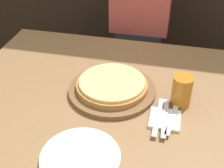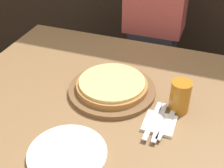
{
  "view_description": "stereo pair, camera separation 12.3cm",
  "coord_description": "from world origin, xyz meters",
  "px_view_note": "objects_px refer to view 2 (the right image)",
  "views": [
    {
      "loc": [
        0.17,
        -0.94,
        1.53
      ],
      "look_at": [
        -0.05,
        0.04,
        0.81
      ],
      "focal_mm": 50.0,
      "sensor_mm": 36.0,
      "label": 1
    },
    {
      "loc": [
        0.29,
        -0.91,
        1.53
      ],
      "look_at": [
        -0.05,
        0.04,
        0.81
      ],
      "focal_mm": 50.0,
      "sensor_mm": 36.0,
      "label": 2
    }
  ],
  "objects_px": {
    "beer_glass": "(180,95)",
    "diner_person": "(153,41)",
    "dinner_plate": "(67,154)",
    "dinner_knife": "(160,122)",
    "spoon": "(167,123)",
    "fork": "(153,120)",
    "pizza_on_board": "(112,87)"
  },
  "relations": [
    {
      "from": "fork",
      "to": "dinner_knife",
      "type": "bearing_deg",
      "value": 0.0
    },
    {
      "from": "fork",
      "to": "beer_glass",
      "type": "bearing_deg",
      "value": 55.58
    },
    {
      "from": "beer_glass",
      "to": "dinner_plate",
      "type": "bearing_deg",
      "value": -129.81
    },
    {
      "from": "beer_glass",
      "to": "spoon",
      "type": "xyz_separation_m",
      "value": [
        -0.02,
        -0.11,
        -0.05
      ]
    },
    {
      "from": "dinner_plate",
      "to": "spoon",
      "type": "xyz_separation_m",
      "value": [
        0.27,
        0.24,
        0.01
      ]
    },
    {
      "from": "beer_glass",
      "to": "diner_person",
      "type": "bearing_deg",
      "value": 110.68
    },
    {
      "from": "beer_glass",
      "to": "diner_person",
      "type": "distance_m",
      "value": 0.74
    },
    {
      "from": "fork",
      "to": "spoon",
      "type": "bearing_deg",
      "value": 0.0
    },
    {
      "from": "beer_glass",
      "to": "diner_person",
      "type": "relative_size",
      "value": 0.09
    },
    {
      "from": "pizza_on_board",
      "to": "diner_person",
      "type": "xyz_separation_m",
      "value": [
        0.01,
        0.66,
        -0.12
      ]
    },
    {
      "from": "beer_glass",
      "to": "dinner_plate",
      "type": "distance_m",
      "value": 0.45
    },
    {
      "from": "pizza_on_board",
      "to": "dinner_plate",
      "type": "height_order",
      "value": "pizza_on_board"
    },
    {
      "from": "pizza_on_board",
      "to": "fork",
      "type": "distance_m",
      "value": 0.23
    },
    {
      "from": "fork",
      "to": "spoon",
      "type": "xyz_separation_m",
      "value": [
        0.05,
        0.0,
        0.0
      ]
    },
    {
      "from": "beer_glass",
      "to": "fork",
      "type": "height_order",
      "value": "beer_glass"
    },
    {
      "from": "beer_glass",
      "to": "fork",
      "type": "bearing_deg",
      "value": -124.42
    },
    {
      "from": "beer_glass",
      "to": "dinner_plate",
      "type": "height_order",
      "value": "beer_glass"
    },
    {
      "from": "fork",
      "to": "spoon",
      "type": "distance_m",
      "value": 0.05
    },
    {
      "from": "diner_person",
      "to": "pizza_on_board",
      "type": "bearing_deg",
      "value": -91.19
    },
    {
      "from": "dinner_plate",
      "to": "spoon",
      "type": "relative_size",
      "value": 1.41
    },
    {
      "from": "pizza_on_board",
      "to": "beer_glass",
      "type": "relative_size",
      "value": 2.82
    },
    {
      "from": "fork",
      "to": "dinner_knife",
      "type": "relative_size",
      "value": 1.0
    },
    {
      "from": "dinner_knife",
      "to": "spoon",
      "type": "xyz_separation_m",
      "value": [
        0.02,
        0.0,
        0.0
      ]
    },
    {
      "from": "pizza_on_board",
      "to": "dinner_plate",
      "type": "distance_m",
      "value": 0.36
    },
    {
      "from": "dinner_knife",
      "to": "spoon",
      "type": "distance_m",
      "value": 0.02
    },
    {
      "from": "dinner_plate",
      "to": "pizza_on_board",
      "type": "bearing_deg",
      "value": 87.19
    },
    {
      "from": "beer_glass",
      "to": "diner_person",
      "type": "height_order",
      "value": "diner_person"
    },
    {
      "from": "fork",
      "to": "spoon",
      "type": "relative_size",
      "value": 1.17
    },
    {
      "from": "dinner_plate",
      "to": "dinner_knife",
      "type": "xyz_separation_m",
      "value": [
        0.24,
        0.24,
        0.01
      ]
    },
    {
      "from": "pizza_on_board",
      "to": "spoon",
      "type": "xyz_separation_m",
      "value": [
        0.25,
        -0.12,
        -0.01
      ]
    },
    {
      "from": "beer_glass",
      "to": "dinner_plate",
      "type": "relative_size",
      "value": 0.49
    },
    {
      "from": "pizza_on_board",
      "to": "diner_person",
      "type": "height_order",
      "value": "diner_person"
    }
  ]
}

